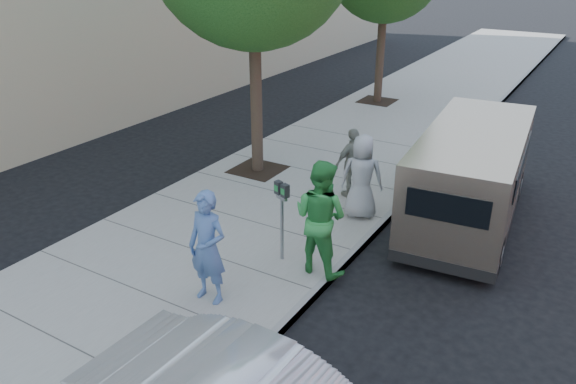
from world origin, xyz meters
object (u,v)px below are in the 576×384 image
Objects in this scene: person_officer at (208,248)px; person_striped_polo at (353,163)px; van at (471,174)px; person_gray_shirt at (362,177)px; person_green_shirt at (320,217)px; parking_meter at (282,205)px.

person_officer reaches higher than person_striped_polo.
van is 5.79m from person_officer.
van is at bearing 61.98° from person_officer.
person_officer is 1.06× the size of person_gray_shirt.
person_green_shirt reaches higher than person_gray_shirt.
person_green_shirt is 3.21m from person_striped_polo.
van reaches higher than person_gray_shirt.
person_green_shirt is at bearing 56.76° from person_officer.
person_striped_polo is at bearing 111.69° from parking_meter.
van is at bearing -166.06° from person_gray_shirt.
person_gray_shirt is at bearing 98.14° from parking_meter.
van reaches higher than parking_meter.
person_officer is (-2.68, -5.13, 0.02)m from van.
van is 2.73× the size of person_green_shirt.
person_green_shirt is 1.29× the size of person_striped_polo.
person_officer is at bearing -81.82° from parking_meter.
parking_meter is 4.22m from van.
parking_meter is 3.14m from person_striped_polo.
person_green_shirt is (0.74, 0.03, -0.06)m from parking_meter.
person_officer is at bearing 27.37° from person_striped_polo.
van reaches higher than person_striped_polo.
person_striped_polo is (-0.83, 3.09, -0.23)m from person_green_shirt.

